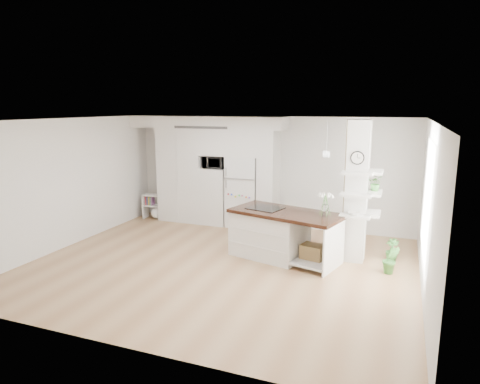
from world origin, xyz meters
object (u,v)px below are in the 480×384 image
object	(u,v)px
bookshelf	(155,208)
floor_plant_a	(391,260)
kitchen_island	(275,232)
refrigerator	(244,192)

from	to	relation	value
bookshelf	floor_plant_a	bearing A→B (deg)	-21.42
bookshelf	kitchen_island	bearing A→B (deg)	-28.64
bookshelf	floor_plant_a	world-z (taller)	bookshelf
kitchen_island	bookshelf	distance (m)	4.16
refrigerator	floor_plant_a	world-z (taller)	refrigerator
refrigerator	kitchen_island	xyz separation A→B (m)	(1.35, -1.87, -0.38)
floor_plant_a	refrigerator	bearing A→B (deg)	150.72
kitchen_island	floor_plant_a	xyz separation A→B (m)	(2.18, -0.11, -0.24)
bookshelf	floor_plant_a	xyz separation A→B (m)	(5.98, -1.80, -0.03)
refrigerator	floor_plant_a	xyz separation A→B (m)	(3.52, -1.98, -0.61)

